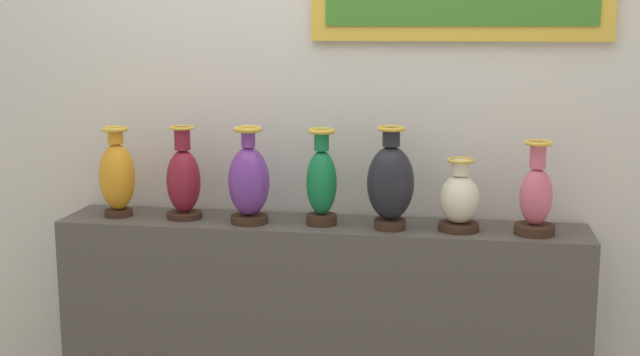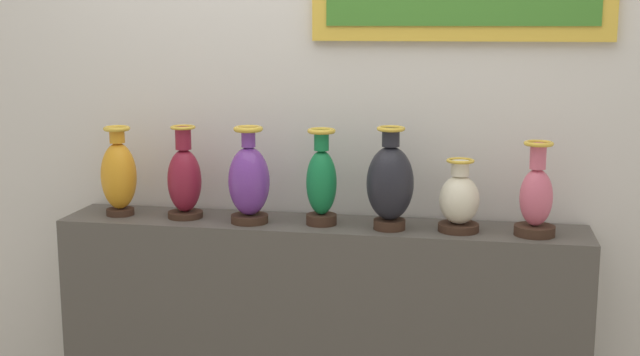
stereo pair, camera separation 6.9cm
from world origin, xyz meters
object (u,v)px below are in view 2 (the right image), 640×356
(vase_emerald, at_px, (321,183))
(vase_ivory, at_px, (459,201))
(vase_burgundy, at_px, (184,180))
(vase_rose, at_px, (536,198))
(vase_amber, at_px, (119,175))
(vase_onyx, at_px, (390,183))
(vase_violet, at_px, (249,181))

(vase_emerald, distance_m, vase_ivory, 0.55)
(vase_burgundy, bearing_deg, vase_rose, -1.29)
(vase_rose, bearing_deg, vase_ivory, 177.75)
(vase_amber, relative_size, vase_burgundy, 0.98)
(vase_onyx, bearing_deg, vase_emerald, 174.44)
(vase_emerald, bearing_deg, vase_onyx, -5.56)
(vase_violet, distance_m, vase_ivory, 0.84)
(vase_amber, xyz_separation_m, vase_emerald, (0.86, -0.01, 0.00))
(vase_ivory, bearing_deg, vase_onyx, -176.29)
(vase_amber, relative_size, vase_emerald, 0.97)
(vase_violet, bearing_deg, vase_onyx, -0.21)
(vase_emerald, xyz_separation_m, vase_onyx, (0.28, -0.03, 0.01))
(vase_burgundy, bearing_deg, vase_amber, -178.87)
(vase_amber, bearing_deg, vase_onyx, -1.61)
(vase_amber, bearing_deg, vase_violet, -3.00)
(vase_ivory, bearing_deg, vase_emerald, 178.99)
(vase_emerald, bearing_deg, vase_rose, -1.44)
(vase_emerald, bearing_deg, vase_violet, -175.13)
(vase_emerald, bearing_deg, vase_amber, 179.66)
(vase_ivory, bearing_deg, vase_amber, 179.40)
(vase_burgundy, bearing_deg, vase_emerald, -1.07)
(vase_onyx, relative_size, vase_rose, 1.12)
(vase_violet, xyz_separation_m, vase_rose, (1.12, 0.00, -0.03))
(vase_amber, height_order, vase_burgundy, vase_burgundy)
(vase_burgundy, distance_m, vase_ivory, 1.12)
(vase_violet, height_order, vase_onyx, vase_onyx)
(vase_ivory, distance_m, vase_rose, 0.29)
(vase_amber, distance_m, vase_violet, 0.57)
(vase_burgundy, xyz_separation_m, vase_violet, (0.29, -0.04, 0.01))
(vase_violet, relative_size, vase_rose, 1.09)
(vase_ivory, xyz_separation_m, vase_rose, (0.29, -0.01, 0.02))
(vase_ivory, relative_size, vase_rose, 0.78)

